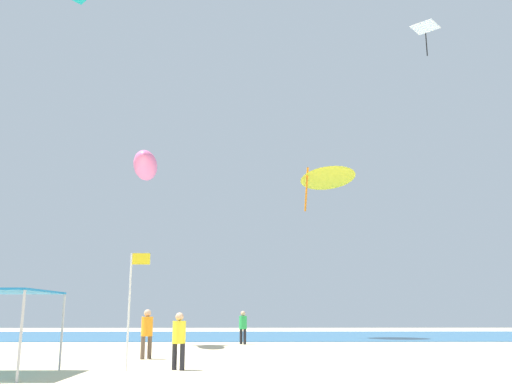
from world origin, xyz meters
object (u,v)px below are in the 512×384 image
person_central (179,336)px  kite_delta_yellow (327,174)px  kite_diamond_white (425,29)px  banner_flag (132,298)px  person_near_tent (147,330)px  person_leftmost (243,325)px  kite_inflatable_pink (145,166)px

person_central → kite_delta_yellow: (8.03, 21.88, 10.78)m
kite_diamond_white → kite_delta_yellow: size_ratio=0.46×
banner_flag → person_near_tent: bearing=93.4°
person_leftmost → person_central: 14.70m
kite_inflatable_pink → kite_diamond_white: bearing=103.4°
banner_flag → kite_diamond_white: bearing=49.6°
person_leftmost → banner_flag: bearing=-52.7°
banner_flag → kite_diamond_white: kite_diamond_white is taller
person_leftmost → kite_inflatable_pink: bearing=-108.5°
kite_inflatable_pink → kite_delta_yellow: size_ratio=0.87×
person_central → kite_delta_yellow: kite_delta_yellow is taller
person_leftmost → person_central: (-1.89, -14.58, -0.08)m
person_near_tent → person_leftmost: bearing=21.9°
kite_diamond_white → person_central: bearing=94.1°
person_leftmost → kite_inflatable_pink: size_ratio=0.40×
person_near_tent → person_leftmost: size_ratio=1.00×
kite_inflatable_pink → person_leftmost: bearing=104.1°
person_leftmost → kite_delta_yellow: kite_delta_yellow is taller
person_near_tent → banner_flag: banner_flag is taller
person_leftmost → kite_diamond_white: kite_diamond_white is taller
person_near_tent → kite_delta_yellow: bearing=12.2°
kite_diamond_white → kite_inflatable_pink: size_ratio=0.53×
person_near_tent → kite_delta_yellow: 22.81m
person_leftmost → kite_diamond_white: bearing=70.4°
person_leftmost → kite_inflatable_pink: 10.51m
kite_delta_yellow → banner_flag: bearing=-133.1°
kite_inflatable_pink → banner_flag: bearing=2.4°
person_leftmost → banner_flag: 15.14m
person_central → banner_flag: (-1.46, -0.14, 1.13)m
banner_flag → kite_delta_yellow: bearing=66.7°
kite_diamond_white → person_leftmost: bearing=62.5°
banner_flag → kite_inflatable_pink: size_ratio=0.77×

